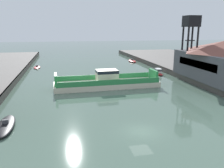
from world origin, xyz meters
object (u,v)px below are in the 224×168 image
(moored_boat_far_left, at_px, (6,125))
(crane_tower, at_px, (191,29))
(warehouse_shed, at_px, (222,60))
(chain_ferry, at_px, (107,82))
(moored_boat_near_left, at_px, (132,61))
(moored_boat_near_right, at_px, (37,67))
(moored_boat_mid_left, at_px, (158,72))

(moored_boat_far_left, relative_size, crane_tower, 0.53)
(moored_boat_far_left, height_order, warehouse_shed, warehouse_shed)
(chain_ferry, bearing_deg, moored_boat_near_left, 64.96)
(moored_boat_near_left, xyz_separation_m, warehouse_shed, (8.34, -39.17, 5.22))
(chain_ferry, bearing_deg, moored_boat_near_right, 120.60)
(warehouse_shed, relative_size, crane_tower, 1.47)
(chain_ferry, xyz_separation_m, warehouse_shed, (25.06, -3.38, 4.40))
(moored_boat_near_left, distance_m, moored_boat_mid_left, 24.55)
(moored_boat_near_left, height_order, crane_tower, crane_tower)
(chain_ferry, distance_m, moored_boat_near_right, 33.57)
(moored_boat_mid_left, distance_m, warehouse_shed, 17.61)
(moored_boat_near_left, bearing_deg, moored_boat_mid_left, -90.32)
(moored_boat_near_left, bearing_deg, chain_ferry, -115.04)
(moored_boat_far_left, bearing_deg, moored_boat_mid_left, 41.22)
(moored_boat_near_right, height_order, moored_boat_far_left, moored_boat_far_left)
(moored_boat_near_right, relative_size, warehouse_shed, 0.27)
(moored_boat_near_left, relative_size, crane_tower, 0.51)
(moored_boat_near_right, relative_size, crane_tower, 0.39)
(chain_ferry, xyz_separation_m, moored_boat_mid_left, (16.58, 11.25, -0.53))
(moored_boat_near_left, distance_m, crane_tower, 34.53)
(moored_boat_far_left, bearing_deg, warehouse_shed, 19.17)
(chain_ferry, relative_size, warehouse_shed, 1.10)
(moored_boat_near_left, height_order, moored_boat_mid_left, moored_boat_mid_left)
(moored_boat_near_left, bearing_deg, warehouse_shed, -77.98)
(moored_boat_near_right, height_order, warehouse_shed, warehouse_shed)
(moored_boat_near_left, height_order, moored_boat_far_left, moored_boat_far_left)
(crane_tower, bearing_deg, moored_boat_near_left, 97.82)
(warehouse_shed, height_order, crane_tower, crane_tower)
(warehouse_shed, bearing_deg, crane_tower, 119.12)
(chain_ferry, distance_m, moored_boat_mid_left, 20.04)
(moored_boat_far_left, distance_m, warehouse_shed, 44.50)
(chain_ferry, distance_m, moored_boat_far_left, 24.48)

